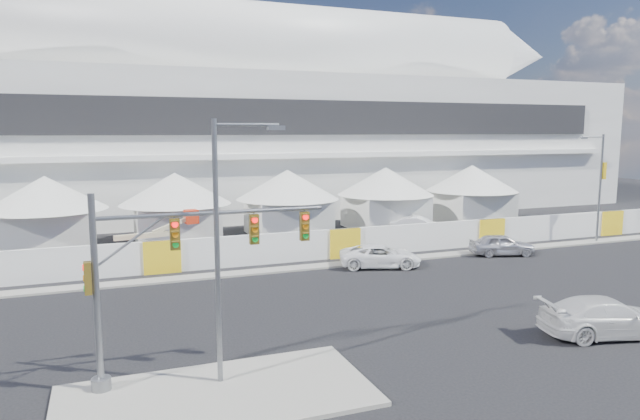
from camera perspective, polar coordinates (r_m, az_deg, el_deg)
name	(u,v)px	position (r m, az deg, el deg)	size (l,w,h in m)	color
ground	(350,342)	(23.92, 2.99, -13.04)	(160.00, 160.00, 0.00)	black
median_island	(217,396)	(19.61, -10.25, -17.82)	(10.00, 5.00, 0.15)	gray
far_curb	(530,247)	(44.73, 20.24, -3.52)	(80.00, 1.20, 0.12)	gray
stadium	(271,123)	(64.43, -4.90, 8.68)	(80.00, 24.80, 21.98)	silver
tent_row	(234,200)	(45.75, -8.64, 1.04)	(53.40, 8.40, 5.40)	silver
hoarding_fence	(344,243)	(38.77, 2.45, -3.32)	(70.00, 0.25, 2.00)	white
scaffold_tower	(568,151)	(78.89, 23.54, 5.41)	(4.40, 4.40, 12.00)	#595B60
sedan_silver	(502,245)	(41.44, 17.73, -3.32)	(4.39, 1.76, 1.49)	silver
pickup_curb	(380,256)	(36.31, 6.05, -4.59)	(5.13, 2.37, 1.43)	white
pickup_near	(607,317)	(27.10, 26.77, -9.53)	(5.64, 2.29, 1.64)	silver
lot_car_a	(419,226)	(47.65, 9.90, -1.60)	(4.68, 1.63, 1.54)	white
lot_car_b	(538,221)	(53.81, 20.93, -1.07)	(3.71, 1.49, 1.26)	black
traffic_mast	(156,277)	(19.70, -16.11, -6.49)	(8.03, 0.63, 6.46)	slate
streetlight_median	(224,234)	(18.99, -9.60, -2.36)	(2.43, 0.24, 8.79)	slate
streetlight_curb	(599,180)	(48.42, 26.10, 2.69)	(2.46, 0.55, 8.30)	slate
boom_lift	(135,251)	(38.56, -17.99, -3.94)	(6.62, 1.98, 3.30)	red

